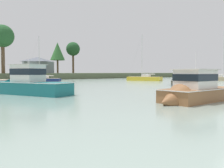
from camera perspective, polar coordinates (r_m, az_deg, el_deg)
name	(u,v)px	position (r m, az deg, el deg)	size (l,w,h in m)	color
sailboat_yellow	(144,80)	(58.64, 7.89, 1.05)	(5.53, 8.88, 12.07)	gold
cruiser_black	(179,82)	(37.35, 16.11, 0.36)	(7.50, 6.59, 4.33)	black
sailboat_navy	(42,80)	(56.25, -16.60, 0.85)	(7.67, 7.24, 10.85)	navy
cruiser_teal	(25,88)	(23.69, -20.36, -0.81)	(5.69, 9.39, 4.83)	#196B70
cruiser_wood	(193,94)	(17.30, 19.24, -2.36)	(7.93, 2.54, 4.52)	brown
sailboat_sand	(220,80)	(63.33, 24.79, 0.94)	(5.31, 8.33, 12.66)	tan
shore_tree_inland_b	(58,51)	(81.84, -13.14, 7.72)	(4.89, 4.89, 10.37)	brown
shore_tree_left	(3,37)	(68.46, -25.12, 10.40)	(5.83, 5.83, 12.67)	brown
shore_tree_far_left	(73,49)	(90.31, -9.47, 8.33)	(5.17, 5.17, 11.69)	brown
cottage_hillside	(38,65)	(87.85, -17.59, 4.49)	(9.44, 8.15, 5.77)	gray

